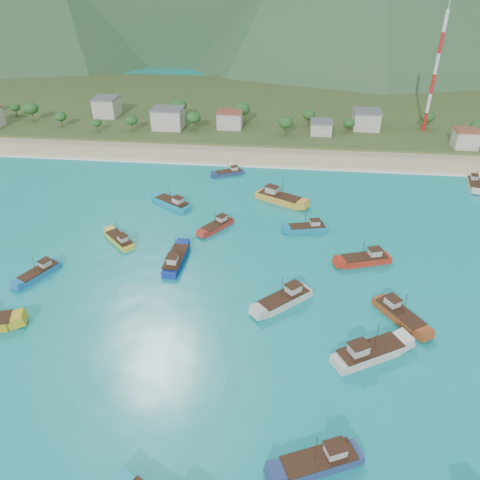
# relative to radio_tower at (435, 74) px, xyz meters

# --- Properties ---
(ground) EXTENTS (600.00, 600.00, 0.00)m
(ground) POSITION_rel_radio_tower_xyz_m (-65.42, -108.00, -22.36)
(ground) COLOR #0C888A
(ground) RESTS_ON ground
(beach) EXTENTS (400.00, 18.00, 1.20)m
(beach) POSITION_rel_radio_tower_xyz_m (-65.42, -29.00, -22.36)
(beach) COLOR beige
(beach) RESTS_ON ground
(land) EXTENTS (400.00, 110.00, 2.40)m
(land) POSITION_rel_radio_tower_xyz_m (-65.42, 32.00, -22.36)
(land) COLOR #385123
(land) RESTS_ON ground
(surf_line) EXTENTS (400.00, 2.50, 0.08)m
(surf_line) POSITION_rel_radio_tower_xyz_m (-65.42, -38.50, -22.36)
(surf_line) COLOR white
(surf_line) RESTS_ON ground
(village) EXTENTS (225.22, 31.16, 7.33)m
(village) POSITION_rel_radio_tower_xyz_m (-68.67, -4.70, -17.56)
(village) COLOR beige
(village) RESTS_ON ground
(vegetation) EXTENTS (275.33, 26.33, 8.64)m
(vegetation) POSITION_rel_radio_tower_xyz_m (-72.14, -4.46, -17.16)
(vegetation) COLOR #235623
(vegetation) RESTS_ON ground
(radio_tower) EXTENTS (1.20, 1.20, 41.52)m
(radio_tower) POSITION_rel_radio_tower_xyz_m (0.00, 0.00, 0.00)
(radio_tower) COLOR red
(radio_tower) RESTS_ON ground
(boat_1) EXTENTS (10.90, 10.51, 6.91)m
(boat_1) POSITION_rel_radio_tower_xyz_m (-49.31, -107.90, -21.50)
(boat_1) COLOR beige
(boat_1) RESTS_ON ground
(boat_4) EXTENTS (3.77, 11.52, 6.74)m
(boat_4) POSITION_rel_radio_tower_xyz_m (-73.56, -96.72, -21.53)
(boat_4) COLOR navy
(boat_4) RESTS_ON ground
(boat_5) EXTENTS (4.73, 10.10, 5.75)m
(boat_5) POSITION_rel_radio_tower_xyz_m (4.62, -46.79, -21.71)
(boat_5) COLOR beige
(boat_5) RESTS_ON ground
(boat_6) EXTENTS (11.49, 6.59, 6.51)m
(boat_6) POSITION_rel_radio_tower_xyz_m (-32.01, -91.67, -21.57)
(boat_6) COLOR red
(boat_6) RESTS_ON ground
(boat_7) EXTENTS (8.86, 8.71, 5.67)m
(boat_7) POSITION_rel_radio_tower_xyz_m (-88.71, -89.53, -21.72)
(boat_7) COLOR gold
(boat_7) RESTS_ON ground
(boat_9) EXTENTS (9.10, 6.19, 5.22)m
(boat_9) POSITION_rel_radio_tower_xyz_m (-68.25, -46.31, -21.80)
(boat_9) COLOR navy
(boat_9) RESTS_ON ground
(boat_12) EXTENTS (8.88, 10.94, 6.51)m
(boat_12) POSITION_rel_radio_tower_xyz_m (-27.99, -109.94, -21.57)
(boat_12) COLOR #953F1B
(boat_12) RESTS_ON ground
(boat_13) EXTENTS (12.94, 9.63, 7.54)m
(boat_13) POSITION_rel_radio_tower_xyz_m (-34.86, -120.89, -21.38)
(boat_13) COLOR silver
(boat_13) RESTS_ON ground
(boat_15) EXTENTS (13.41, 9.63, 7.76)m
(boat_15) POSITION_rel_radio_tower_xyz_m (-52.17, -63.48, -21.34)
(boat_15) COLOR gold
(boat_15) RESTS_ON ground
(boat_16) EXTENTS (10.02, 5.02, 5.68)m
(boat_16) POSITION_rel_radio_tower_xyz_m (-44.50, -78.72, -21.72)
(boat_16) COLOR teal
(boat_16) RESTS_ON ground
(boat_17) EXTENTS (6.60, 9.83, 5.63)m
(boat_17) POSITION_rel_radio_tower_xyz_m (-101.27, -104.23, -21.73)
(boat_17) COLOR #1C70B3
(boat_17) RESTS_ON ground
(boat_20) EXTENTS (10.92, 8.54, 6.43)m
(boat_20) POSITION_rel_radio_tower_xyz_m (-80.72, -69.38, -21.58)
(boat_20) COLOR teal
(boat_20) RESTS_ON ground
(boat_24) EXTENTS (11.60, 7.49, 6.62)m
(boat_24) POSITION_rel_radio_tower_xyz_m (-43.66, -141.64, -21.55)
(boat_24) COLOR navy
(boat_24) RESTS_ON ground
(boat_25) EXTENTS (7.66, 9.52, 5.65)m
(boat_25) POSITION_rel_radio_tower_xyz_m (-66.88, -80.04, -21.73)
(boat_25) COLOR #B52A20
(boat_25) RESTS_ON ground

